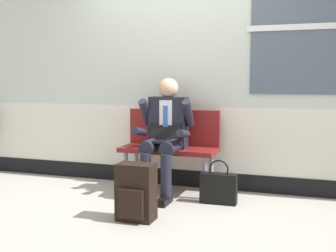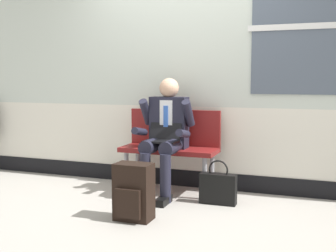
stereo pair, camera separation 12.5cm
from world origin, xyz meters
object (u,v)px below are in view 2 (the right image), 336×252
person_seated (165,133)px  handbag (218,188)px  backpack (133,192)px  bench_with_person (171,143)px

person_seated → handbag: size_ratio=2.82×
person_seated → backpack: 0.96m
bench_with_person → backpack: bearing=-88.1°
person_seated → backpack: person_seated is taller
bench_with_person → handbag: size_ratio=2.38×
person_seated → backpack: bearing=-87.7°
bench_with_person → handbag: (0.61, -0.33, -0.37)m
backpack → person_seated: bearing=92.3°
bench_with_person → person_seated: (0.00, -0.20, 0.13)m
handbag → backpack: bearing=-128.3°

